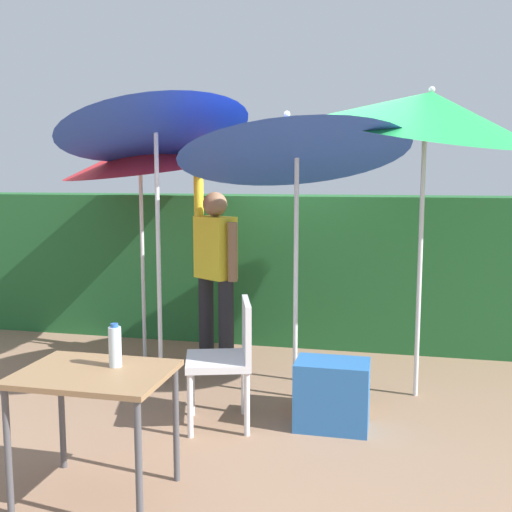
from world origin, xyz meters
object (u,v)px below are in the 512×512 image
Objects in this scene: umbrella_rainbow at (151,116)px; umbrella_orange at (141,157)px; umbrella_navy at (428,112)px; crate_cardboard at (326,388)px; umbrella_yellow at (292,137)px; person_vendor at (215,266)px; cooler_box at (332,395)px; bottle_water at (115,346)px; folding_table at (95,386)px; chair_plastic at (228,354)px.

umbrella_orange is at bearing 119.46° from umbrella_rainbow.
umbrella_navy is at bearing -10.53° from umbrella_orange.
umbrella_yellow is at bearing 140.93° from crate_cardboard.
umbrella_orange is at bearing 172.09° from person_vendor.
umbrella_rainbow reaches higher than cooler_box.
umbrella_rainbow is 1.07× the size of umbrella_yellow.
umbrella_navy is at bearing 48.20° from bottle_water.
crate_cardboard is at bearing -28.38° from umbrella_orange.
cooler_box is 0.28m from crate_cardboard.
umbrella_rainbow reaches higher than crate_cardboard.
umbrella_rainbow is 11.13× the size of bottle_water.
cooler_box is 1.71m from folding_table.
person_vendor is at bearing 90.61° from folding_table.
umbrella_navy is 2.35m from chair_plastic.
cooler_box is at bearing -19.87° from umbrella_rainbow.
umbrella_orange is (-0.41, 0.72, -0.30)m from umbrella_rainbow.
umbrella_yellow is 1.05m from umbrella_navy.
cooler_box is 1.65m from bottle_water.
umbrella_orange is 2.73m from crate_cardboard.
bottle_water is (-0.36, -0.99, 0.31)m from chair_plastic.
person_vendor is at bearing 141.06° from crate_cardboard.
cooler_box is at bearing -44.57° from person_vendor.
chair_plastic reaches higher than cooler_box.
umbrella_rainbow is at bearing -60.54° from umbrella_orange.
umbrella_yellow is at bearing 62.11° from chair_plastic.
umbrella_rainbow is 0.88m from umbrella_orange.
chair_plastic is (-0.33, -0.63, -1.52)m from umbrella_yellow.
crate_cardboard is (1.45, -0.29, -2.03)m from umbrella_rainbow.
umbrella_orange is at bearing 169.47° from umbrella_navy.
chair_plastic is (1.21, -1.38, -1.40)m from umbrella_orange.
umbrella_yellow is 4.93× the size of cooler_box.
umbrella_navy reaches higher than chair_plastic.
chair_plastic is at bearing -69.84° from person_vendor.
chair_plastic is at bearing 69.72° from bottle_water.
umbrella_orange is at bearing 131.35° from chair_plastic.
bottle_water reaches higher than folding_table.
folding_table is 0.24m from bottle_water.
chair_plastic is 1.11× the size of folding_table.
folding_table is at bearing -128.13° from bottle_water.
bottle_water is (-1.69, -1.89, -1.40)m from umbrella_navy.
person_vendor is at bearing 168.39° from umbrella_navy.
cooler_box is 1.24× the size of crate_cardboard.
crate_cardboard is (0.65, 0.37, -0.32)m from chair_plastic.
folding_table is (-0.44, -1.09, 0.11)m from chair_plastic.
umbrella_rainbow reaches higher than chair_plastic.
cooler_box is (0.38, -0.52, -1.79)m from umbrella_yellow.
bottle_water reaches higher than chair_plastic.
umbrella_rainbow reaches higher than bottle_water.
umbrella_yellow is 2.35m from folding_table.
umbrella_orange is at bearing 107.35° from folding_table.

